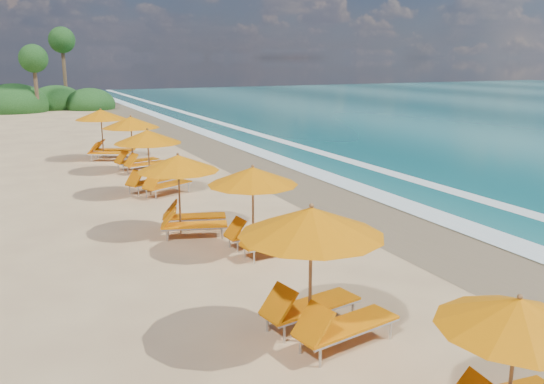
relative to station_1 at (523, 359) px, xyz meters
name	(u,v)px	position (x,y,z in m)	size (l,w,h in m)	color
ground	(272,231)	(1.05, 9.91, -1.20)	(160.00, 160.00, 0.00)	tan
wet_sand	(382,215)	(5.05, 9.91, -1.19)	(4.00, 160.00, 0.01)	#7F694B
surf_foam	(445,205)	(7.75, 9.91, -1.17)	(4.00, 160.00, 0.01)	white
station_1	(523,359)	(0.00, 0.00, 0.00)	(2.44, 2.29, 2.14)	olive
station_2	(319,264)	(-1.03, 3.55, 0.27)	(3.12, 2.97, 2.62)	olive
station_3	(259,203)	(-0.05, 8.38, 0.14)	(2.70, 2.53, 2.39)	olive
station_4	(186,189)	(-1.31, 10.80, 0.16)	(3.06, 2.98, 2.42)	olive
station_5	(153,157)	(-0.99, 16.03, 0.23)	(3.35, 3.35, 2.54)	olive
station_6	(136,140)	(-0.61, 20.73, 0.25)	(3.18, 3.07, 2.58)	olive
station_7	(106,131)	(-1.30, 24.58, 0.26)	(3.42, 3.41, 2.60)	olive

